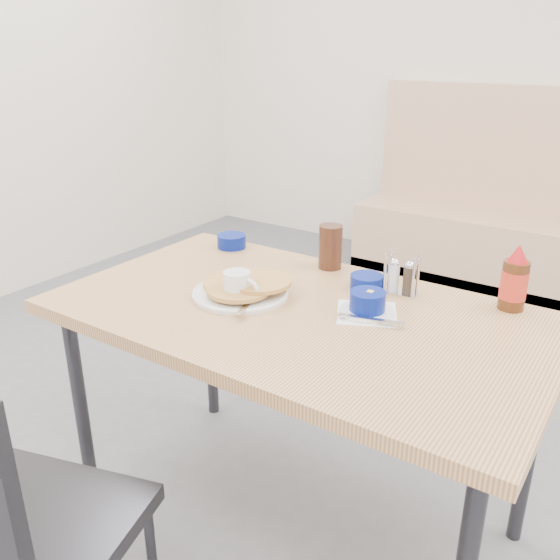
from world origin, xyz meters
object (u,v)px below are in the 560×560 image
Objects in this scene: booth_bench at (510,230)px; amber_tumbler at (330,247)px; syrup_bottle at (514,282)px; condiment_caddy at (401,279)px; grits_setting at (367,304)px; pancake_plate at (242,289)px; dining_table at (298,328)px; creamer_bowl at (232,241)px; butter_bowl at (367,282)px; coffee_mug at (238,286)px.

amber_tumbler is (-0.09, -2.19, 0.48)m from booth_bench.
condiment_caddy is at bearing -167.59° from syrup_bottle.
grits_setting is at bearing -98.59° from condiment_caddy.
condiment_caddy is at bearing 36.44° from pancake_plate.
condiment_caddy is (0.19, 0.27, 0.11)m from dining_table.
creamer_bowl reaches higher than butter_bowl.
creamer_bowl is at bearing 130.70° from coffee_mug.
dining_table is 0.35m from condiment_caddy.
creamer_bowl is at bearing -177.43° from amber_tumbler.
amber_tumbler is at bearing 73.94° from pancake_plate.
butter_bowl is at bearing -165.41° from condiment_caddy.
condiment_caddy is at bearing -13.45° from amber_tumbler.
booth_bench is 2.50m from grits_setting.
creamer_bowl is 0.84× the size of condiment_caddy.
grits_setting is 2.24× the size of creamer_bowl.
creamer_bowl is (-0.32, 0.37, -0.02)m from coffee_mug.
coffee_mug is at bearing -132.88° from butter_bowl.
butter_bowl is at bearing -87.62° from booth_bench.
butter_bowl is (0.10, -2.29, 0.43)m from booth_bench.
booth_bench reaches higher than coffee_mug.
grits_setting is 1.89× the size of condiment_caddy.
butter_bowl is 0.10m from condiment_caddy.
condiment_caddy reaches higher than grits_setting.
booth_bench is 16.31× the size of coffee_mug.
coffee_mug is at bearing -163.66° from dining_table.
condiment_caddy is at bearing -4.10° from creamer_bowl.
booth_bench is 6.62× the size of pancake_plate.
pancake_plate is 0.48m from condiment_caddy.
dining_table is 0.21m from pancake_plate.
pancake_plate is at bearing -166.51° from grits_setting.
grits_setting is at bearing -63.13° from butter_bowl.
coffee_mug is 1.15× the size of butter_bowl.
amber_tumbler is (-0.19, 0.10, 0.05)m from butter_bowl.
creamer_bowl is 0.60m from butter_bowl.
booth_bench reaches higher than grits_setting.
dining_table is at bearing -156.23° from grits_setting.
booth_bench is 18.82× the size of butter_bowl.
butter_bowl reaches higher than dining_table.
pancake_plate is 2.72× the size of creamer_bowl.
booth_bench is 2.30m from syrup_bottle.
pancake_plate is at bearing 111.95° from coffee_mug.
pancake_plate reaches higher than dining_table.
condiment_caddy reaches higher than dining_table.
pancake_plate is 2.46× the size of coffee_mug.
booth_bench reaches higher than amber_tumbler.
dining_table is 9.53× the size of amber_tumbler.
dining_table is 7.31× the size of syrup_bottle.
amber_tumbler is 1.18× the size of condiment_caddy.
coffee_mug is at bearing -142.80° from condiment_caddy.
coffee_mug is 0.49m from creamer_bowl.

